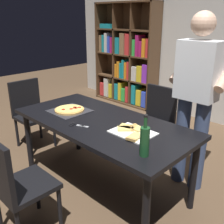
# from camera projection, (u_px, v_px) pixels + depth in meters

# --- Properties ---
(ground_plane) EXTENTS (12.00, 12.00, 0.00)m
(ground_plane) POSITION_uv_depth(u_px,v_px,m) (102.00, 186.00, 2.81)
(ground_plane) COLOR brown
(back_wall) EXTENTS (6.40, 0.10, 2.80)m
(back_wall) POSITION_uv_depth(u_px,v_px,m) (223.00, 36.00, 4.07)
(back_wall) COLOR silver
(back_wall) RESTS_ON ground_plane
(dining_table) EXTENTS (1.83, 0.86, 0.75)m
(dining_table) POSITION_uv_depth(u_px,v_px,m) (101.00, 128.00, 2.58)
(dining_table) COLOR black
(dining_table) RESTS_ON ground_plane
(chair_near_camera) EXTENTS (0.42, 0.42, 0.90)m
(chair_near_camera) POSITION_uv_depth(u_px,v_px,m) (15.00, 182.00, 2.02)
(chair_near_camera) COLOR black
(chair_near_camera) RESTS_ON ground_plane
(chair_far_side) EXTENTS (0.42, 0.42, 0.90)m
(chair_far_side) POSITION_uv_depth(u_px,v_px,m) (156.00, 119.00, 3.25)
(chair_far_side) COLOR black
(chair_far_side) RESTS_ON ground_plane
(chair_left_end) EXTENTS (0.42, 0.42, 0.90)m
(chair_left_end) POSITION_uv_depth(u_px,v_px,m) (30.00, 110.00, 3.55)
(chair_left_end) COLOR black
(chair_left_end) RESTS_ON ground_plane
(bookshelf) EXTENTS (1.40, 0.35, 1.95)m
(bookshelf) POSITION_uv_depth(u_px,v_px,m) (127.00, 61.00, 5.26)
(bookshelf) COLOR #513823
(bookshelf) RESTS_ON ground_plane
(person_serving_pizza) EXTENTS (0.55, 0.54, 1.75)m
(person_serving_pizza) POSITION_uv_depth(u_px,v_px,m) (196.00, 94.00, 2.54)
(person_serving_pizza) COLOR #38476B
(person_serving_pizza) RESTS_ON ground_plane
(pepperoni_pizza_on_tray) EXTENTS (0.37, 0.37, 0.04)m
(pepperoni_pizza_on_tray) POSITION_uv_depth(u_px,v_px,m) (70.00, 110.00, 2.79)
(pepperoni_pizza_on_tray) COLOR #2D2D33
(pepperoni_pizza_on_tray) RESTS_ON dining_table
(pizza_slices_on_towel) EXTENTS (0.36, 0.30, 0.03)m
(pizza_slices_on_towel) POSITION_uv_depth(u_px,v_px,m) (132.00, 131.00, 2.29)
(pizza_slices_on_towel) COLOR white
(pizza_slices_on_towel) RESTS_ON dining_table
(wine_bottle) EXTENTS (0.07, 0.07, 0.32)m
(wine_bottle) POSITION_uv_depth(u_px,v_px,m) (145.00, 141.00, 1.88)
(wine_bottle) COLOR #194723
(wine_bottle) RESTS_ON dining_table
(kitchen_scissors) EXTENTS (0.20, 0.12, 0.01)m
(kitchen_scissors) POSITION_uv_depth(u_px,v_px,m) (76.00, 125.00, 2.44)
(kitchen_scissors) COLOR silver
(kitchen_scissors) RESTS_ON dining_table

